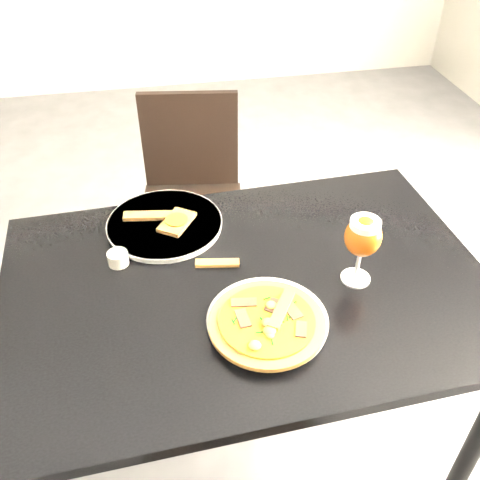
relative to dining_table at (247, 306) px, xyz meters
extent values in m
plane|color=#515153|center=(-0.33, 0.03, -0.66)|extent=(6.00, 6.00, 0.00)
cube|color=black|center=(0.00, 0.00, 0.08)|extent=(1.23, 0.85, 0.03)
cylinder|color=black|center=(0.55, -0.32, -0.30)|extent=(0.05, 0.05, 0.72)
cylinder|color=black|center=(-0.55, 0.32, -0.30)|extent=(0.05, 0.05, 0.72)
cylinder|color=black|center=(0.53, 0.36, -0.30)|extent=(0.05, 0.05, 0.72)
cube|color=black|center=(-0.07, 0.75, -0.24)|extent=(0.45, 0.45, 0.04)
cylinder|color=black|center=(-0.25, 0.61, -0.46)|extent=(0.03, 0.03, 0.40)
cylinder|color=black|center=(0.07, 0.57, -0.46)|extent=(0.03, 0.03, 0.40)
cylinder|color=black|center=(-0.20, 0.93, -0.46)|extent=(0.03, 0.03, 0.40)
cylinder|color=black|center=(0.11, 0.88, -0.46)|extent=(0.03, 0.03, 0.40)
cube|color=black|center=(-0.04, 0.92, -0.01)|extent=(0.37, 0.08, 0.39)
cylinder|color=silver|center=(0.02, -0.14, 0.10)|extent=(0.35, 0.35, 0.01)
cylinder|color=#9C5425|center=(0.01, -0.16, 0.11)|extent=(0.26, 0.26, 0.01)
cylinder|color=#AC570E|center=(0.01, -0.16, 0.12)|extent=(0.22, 0.22, 0.01)
cube|color=#4B2E20|center=(0.04, -0.16, 0.12)|extent=(0.05, 0.03, 0.00)
cube|color=#4B2E20|center=(0.03, -0.12, 0.12)|extent=(0.04, 0.06, 0.00)
cube|color=#4B2E20|center=(-0.04, -0.12, 0.12)|extent=(0.06, 0.05, 0.00)
cube|color=#4B2E20|center=(-0.01, -0.18, 0.12)|extent=(0.06, 0.05, 0.00)
cube|color=#4B2E20|center=(0.03, -0.21, 0.12)|extent=(0.04, 0.06, 0.00)
ellipsoid|color=gold|center=(0.03, -0.15, 0.13)|extent=(0.02, 0.02, 0.01)
ellipsoid|color=gold|center=(0.00, -0.10, 0.13)|extent=(0.02, 0.02, 0.01)
ellipsoid|color=gold|center=(-0.01, -0.16, 0.13)|extent=(0.02, 0.02, 0.01)
ellipsoid|color=gold|center=(-0.02, -0.22, 0.13)|extent=(0.02, 0.02, 0.01)
ellipsoid|color=gold|center=(0.03, -0.17, 0.13)|extent=(0.02, 0.02, 0.01)
cube|color=#0D4C0F|center=(0.02, -0.15, 0.12)|extent=(0.01, 0.02, 0.00)
cube|color=#0D4C0F|center=(0.01, -0.12, 0.12)|extent=(0.00, 0.02, 0.00)
cube|color=#0D4C0F|center=(-0.02, -0.10, 0.12)|extent=(0.01, 0.02, 0.00)
cube|color=#0D4C0F|center=(-0.01, -0.15, 0.12)|extent=(0.02, 0.01, 0.00)
cube|color=#0D4C0F|center=(-0.04, -0.15, 0.12)|extent=(0.02, 0.01, 0.00)
cube|color=#0D4C0F|center=(0.00, -0.17, 0.12)|extent=(0.02, 0.01, 0.00)
cube|color=#0D4C0F|center=(-0.02, -0.19, 0.12)|extent=(0.01, 0.01, 0.00)
cube|color=#0D4C0F|center=(-0.01, -0.23, 0.12)|extent=(0.01, 0.02, 0.00)
cube|color=#0D4C0F|center=(0.01, -0.19, 0.12)|extent=(0.00, 0.02, 0.00)
cube|color=#0D4C0F|center=(0.04, -0.21, 0.12)|extent=(0.01, 0.02, 0.00)
cube|color=#0D4C0F|center=(0.02, -0.17, 0.12)|extent=(0.02, 0.01, 0.00)
cube|color=#0D4C0F|center=(0.05, -0.17, 0.12)|extent=(0.02, 0.01, 0.00)
cube|color=#0D4C0F|center=(0.08, -0.14, 0.12)|extent=(0.02, 0.01, 0.00)
cube|color=#0D4C0F|center=(0.03, -0.14, 0.12)|extent=(0.01, 0.01, 0.00)
cube|color=#9C5425|center=(0.03, -0.12, 0.13)|extent=(0.09, 0.12, 0.01)
cylinder|color=silver|center=(-0.18, 0.26, 0.10)|extent=(0.36, 0.36, 0.02)
cube|color=#9C5425|center=(-0.23, 0.29, 0.11)|extent=(0.14, 0.05, 0.01)
cube|color=#9C5425|center=(-0.15, 0.25, 0.11)|extent=(0.12, 0.13, 0.01)
cylinder|color=#AC570E|center=(-0.15, 0.25, 0.12)|extent=(0.06, 0.06, 0.00)
cube|color=#9C5425|center=(-0.06, 0.08, 0.09)|extent=(0.12, 0.04, 0.01)
cylinder|color=beige|center=(-0.31, 0.13, 0.11)|extent=(0.05, 0.05, 0.04)
cylinder|color=gold|center=(-0.31, 0.13, 0.12)|extent=(0.05, 0.05, 0.01)
cylinder|color=silver|center=(0.27, -0.04, 0.09)|extent=(0.07, 0.07, 0.01)
cylinder|color=silver|center=(0.27, -0.04, 0.13)|extent=(0.01, 0.01, 0.08)
ellipsoid|color=#99440E|center=(0.27, -0.04, 0.22)|extent=(0.09, 0.09, 0.10)
cylinder|color=white|center=(0.27, -0.04, 0.26)|extent=(0.07, 0.07, 0.02)
camera|label=1|loc=(-0.20, -0.94, 1.00)|focal=40.00mm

